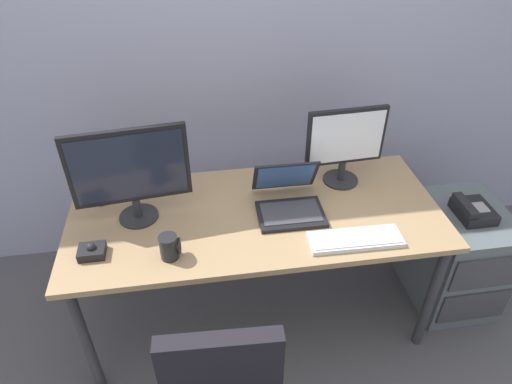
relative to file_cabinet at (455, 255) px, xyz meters
The scene contains 12 objects.
ground_plane 1.16m from the file_cabinet, behind, with size 8.00×8.00×0.00m, color #4A494C.
back_wall 1.74m from the file_cabinet, 146.11° to the left, with size 6.00×0.10×2.80m, color #9597AF.
desk 1.18m from the file_cabinet, behind, with size 1.76×0.76×0.73m.
file_cabinet is the anchor object (origin of this frame).
desk_phone 0.34m from the file_cabinet, 116.78° to the right, with size 0.17×0.20×0.09m.
monitor_main 1.80m from the file_cabinet, behind, with size 0.52×0.18×0.46m.
monitor_side 0.95m from the file_cabinet, 161.80° to the left, with size 0.40×0.18×0.41m.
keyboard 0.88m from the file_cabinet, 161.34° to the right, with size 0.41×0.14×0.03m.
laptop 1.07m from the file_cabinet, behind, with size 0.31×0.33×0.22m.
trackball_mouse 1.91m from the file_cabinet, behind, with size 0.11×0.09×0.07m.
coffee_mug 1.61m from the file_cabinet, behind, with size 0.09×0.08×0.11m.
cell_phone 1.92m from the file_cabinet, behind, with size 0.07×0.14×0.01m, color black.
Camera 1 is at (-0.25, -1.64, 2.08)m, focal length 31.67 mm.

